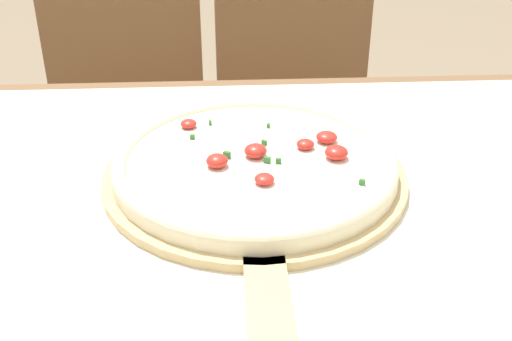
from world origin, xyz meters
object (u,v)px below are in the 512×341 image
(pizza, at_px, (255,162))
(chair_left, at_px, (128,124))
(pizza_peel, at_px, (256,184))
(chair_right, at_px, (297,120))

(pizza, xyz_separation_m, chair_left, (-0.27, 0.70, -0.27))
(pizza_peel, relative_size, chair_left, 0.68)
(pizza_peel, xyz_separation_m, chair_left, (-0.27, 0.72, -0.25))
(pizza_peel, bearing_deg, pizza, 88.94)
(chair_left, bearing_deg, pizza_peel, -72.41)
(pizza_peel, height_order, chair_right, chair_right)
(chair_left, bearing_deg, chair_right, -3.16)
(chair_right, bearing_deg, pizza, -104.66)
(pizza, distance_m, chair_left, 0.80)
(pizza_peel, xyz_separation_m, pizza, (0.00, 0.02, 0.02))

